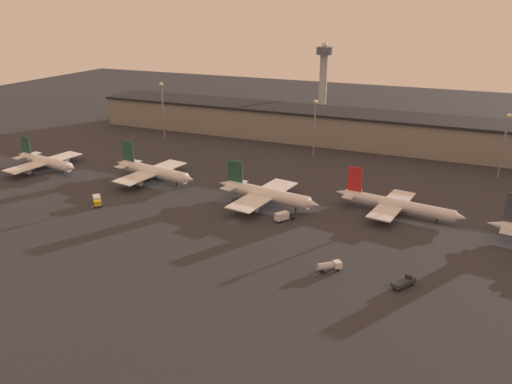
# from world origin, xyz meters

# --- Properties ---
(ground) EXTENTS (600.00, 600.00, 0.00)m
(ground) POSITION_xyz_m (0.00, 0.00, 0.00)
(ground) COLOR #2D2D33
(terminal_building) EXTENTS (247.83, 25.89, 15.55)m
(terminal_building) POSITION_xyz_m (0.00, 106.08, 7.82)
(terminal_building) COLOR gray
(terminal_building) RESTS_ON ground
(airplane_0) EXTENTS (36.15, 33.05, 12.32)m
(airplane_0) POSITION_xyz_m (-93.86, 16.78, 3.37)
(airplane_0) COLOR white
(airplane_0) RESTS_ON ground
(airplane_1) EXTENTS (39.48, 32.91, 13.90)m
(airplane_1) POSITION_xyz_m (-45.43, 22.90, 3.67)
(airplane_1) COLOR white
(airplane_1) RESTS_ON ground
(airplane_2) EXTENTS (39.47, 33.70, 13.47)m
(airplane_2) POSITION_xyz_m (3.74, 17.35, 3.75)
(airplane_2) COLOR white
(airplane_2) RESTS_ON ground
(airplane_3) EXTENTS (42.74, 29.23, 13.36)m
(airplane_3) POSITION_xyz_m (45.16, 27.03, 3.14)
(airplane_3) COLOR silver
(airplane_3) RESTS_ON ground
(service_vehicle_0) EXTENTS (5.59, 7.06, 3.00)m
(service_vehicle_0) POSITION_xyz_m (14.06, 7.33, 1.71)
(service_vehicle_0) COLOR #282D38
(service_vehicle_0) RESTS_ON ground
(service_vehicle_1) EXTENTS (5.43, 6.91, 2.59)m
(service_vehicle_1) POSITION_xyz_m (54.05, -17.88, 1.22)
(service_vehicle_1) COLOR #282D38
(service_vehicle_1) RESTS_ON ground
(service_vehicle_4) EXTENTS (6.05, 5.48, 2.55)m
(service_vehicle_4) POSITION_xyz_m (35.53, -17.79, 1.52)
(service_vehicle_4) COLOR white
(service_vehicle_4) RESTS_ON ground
(service_vehicle_5) EXTENTS (6.27, 6.31, 2.86)m
(service_vehicle_5) POSITION_xyz_m (-48.88, -5.43, 1.63)
(service_vehicle_5) COLOR gold
(service_vehicle_5) RESTS_ON ground
(lamp_post_0) EXTENTS (1.80, 1.80, 28.08)m
(lamp_post_0) POSITION_xyz_m (-77.17, 79.01, 17.59)
(lamp_post_0) COLOR slate
(lamp_post_0) RESTS_ON ground
(lamp_post_1) EXTENTS (1.80, 1.80, 25.32)m
(lamp_post_1) POSITION_xyz_m (1.18, 79.01, 16.08)
(lamp_post_1) COLOR slate
(lamp_post_1) RESTS_ON ground
(lamp_post_2) EXTENTS (1.80, 1.80, 25.53)m
(lamp_post_2) POSITION_xyz_m (76.39, 79.01, 16.20)
(lamp_post_2) COLOR slate
(lamp_post_2) RESTS_ON ground
(control_tower) EXTENTS (9.00, 9.00, 44.53)m
(control_tower) POSITION_xyz_m (-15.09, 146.48, 25.81)
(control_tower) COLOR #99999E
(control_tower) RESTS_ON ground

